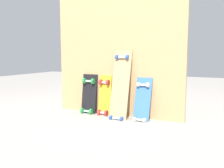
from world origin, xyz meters
TOP-DOWN VIEW (x-y plane):
  - ground_plane at (0.00, 0.00)m, footprint 12.00×12.00m
  - plywood_wall_panel at (0.00, 0.07)m, footprint 1.70×0.04m
  - skateboard_black at (-0.37, -0.01)m, footprint 0.21×0.15m
  - skateboard_yellow at (-0.14, -0.00)m, footprint 0.16×0.14m
  - skateboard_natural at (0.11, -0.06)m, footprint 0.22×0.25m
  - skateboard_blue at (0.38, -0.04)m, footprint 0.19×0.21m

SIDE VIEW (x-z plane):
  - ground_plane at x=0.00m, z-range 0.00..0.00m
  - skateboard_blue at x=0.38m, z-range -0.07..0.50m
  - skateboard_yellow at x=-0.14m, z-range -0.06..0.50m
  - skateboard_black at x=-0.37m, z-range -0.06..0.51m
  - skateboard_natural at x=0.11m, z-range -0.07..0.82m
  - plywood_wall_panel at x=0.00m, z-range 0.00..1.74m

